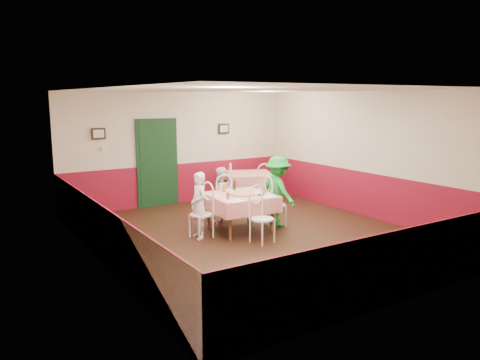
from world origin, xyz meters
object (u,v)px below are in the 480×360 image
chair_left (201,215)px  chair_second_b (266,190)px  glass_b (264,191)px  diner_left (199,205)px  chair_second_a (224,188)px  beer_bottle (234,185)px  main_table (240,213)px  glass_c (224,188)px  second_table (249,188)px  diner_far (220,194)px  wallet (261,195)px  chair_near (262,219)px  pizza (243,194)px  chair_right (276,205)px  glass_a (228,196)px  diner_right (278,191)px  chair_far (221,201)px

chair_left → chair_second_b: (2.48, 1.35, 0.00)m
glass_b → diner_left: 1.34m
chair_second_a → beer_bottle: 1.97m
main_table → glass_b: (0.40, -0.26, 0.45)m
main_table → chair_left: bearing=176.6°
chair_left → glass_c: 0.91m
second_table → diner_left: diner_left is taller
glass_c → chair_second_b: bearing=29.4°
chair_second_a → diner_far: (-0.82, -1.26, 0.14)m
glass_c → wallet: bearing=-61.5°
second_table → beer_bottle: 2.38m
beer_bottle → diner_far: 0.58m
chair_near → pizza: (0.07, 0.78, 0.33)m
chair_second_a → glass_b: (-0.48, -2.41, 0.38)m
main_table → chair_right: 0.85m
glass_a → diner_far: size_ratio=0.11×
glass_a → diner_right: (1.32, 0.20, -0.09)m
second_table → glass_b: glass_b is taller
chair_right → chair_near: 1.20m
pizza → glass_c: glass_c is taller
chair_far → beer_bottle: size_ratio=4.00×
glass_c → diner_left: diner_left is taller
glass_a → diner_left: bearing=147.4°
main_table → chair_second_b: chair_second_b is taller
chair_second_a → chair_near: bearing=6.8°
main_table → diner_right: diner_right is taller
beer_bottle → chair_near: bearing=-97.2°
main_table → chair_left: size_ratio=1.36×
glass_a → pizza: bearing=22.0°
glass_a → chair_second_a: bearing=61.6°
wallet → chair_left: bearing=165.9°
glass_c → beer_bottle: (0.22, -0.03, 0.04)m
main_table → wallet: 0.58m
second_table → chair_second_b: (0.00, -0.75, 0.08)m
chair_left → pizza: bearing=74.2°
chair_second_b → glass_a: size_ratio=6.95×
second_table → glass_c: bearing=-135.2°
second_table → diner_right: (-0.73, -2.21, 0.36)m
second_table → chair_second_a: 0.75m
chair_second_a → chair_far: bearing=-8.4°
main_table → pizza: (0.02, -0.07, 0.40)m
glass_c → diner_far: size_ratio=0.12×
chair_right → beer_bottle: size_ratio=4.00×
chair_second_a → glass_a: bearing=-4.5°
beer_bottle → diner_left: size_ratio=0.18×
glass_c → beer_bottle: beer_bottle is taller
chair_second_b → chair_left: bearing=-127.4°
second_table → chair_left: chair_left is taller
wallet → beer_bottle: bearing=107.6°
diner_left → wallet: bearing=77.0°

